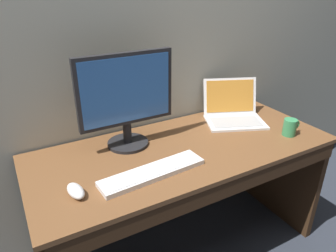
{
  "coord_description": "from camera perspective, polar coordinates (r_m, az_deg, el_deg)",
  "views": [
    {
      "loc": [
        -0.77,
        -1.2,
        1.52
      ],
      "look_at": [
        -0.1,
        0.0,
        0.87
      ],
      "focal_mm": 33.52,
      "sensor_mm": 36.0,
      "label": 1
    }
  ],
  "objects": [
    {
      "name": "coffee_mug",
      "position": [
        1.85,
        21.31,
        -0.19
      ],
      "size": [
        0.11,
        0.07,
        0.09
      ],
      "color": "#388E56",
      "rests_on": "desk"
    },
    {
      "name": "external_monitor",
      "position": [
        1.53,
        -7.61,
        5.17
      ],
      "size": [
        0.48,
        0.21,
        0.48
      ],
      "color": "black",
      "rests_on": "desk"
    },
    {
      "name": "wired_keyboard",
      "position": [
        1.4,
        -2.77,
        -8.38
      ],
      "size": [
        0.5,
        0.15,
        0.03
      ],
      "color": "white",
      "rests_on": "desk"
    },
    {
      "name": "laptop_white",
      "position": [
        1.95,
        11.76,
        2.55
      ],
      "size": [
        0.42,
        0.4,
        0.23
      ],
      "color": "white",
      "rests_on": "desk"
    },
    {
      "name": "ground_plane",
      "position": [
        2.08,
        2.56,
        -21.52
      ],
      "size": [
        14.0,
        14.0,
        0.0
      ],
      "primitive_type": "plane",
      "color": "#2D333D"
    },
    {
      "name": "computer_mouse",
      "position": [
        1.33,
        -16.43,
        -11.24
      ],
      "size": [
        0.07,
        0.12,
        0.04
      ],
      "primitive_type": "ellipsoid",
      "rotation": [
        0.0,
        0.0,
        0.15
      ],
      "color": "white",
      "rests_on": "desk"
    },
    {
      "name": "desk",
      "position": [
        1.73,
        3.17,
        -10.27
      ],
      "size": [
        1.57,
        0.66,
        0.73
      ],
      "color": "brown",
      "rests_on": "ground"
    }
  ]
}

